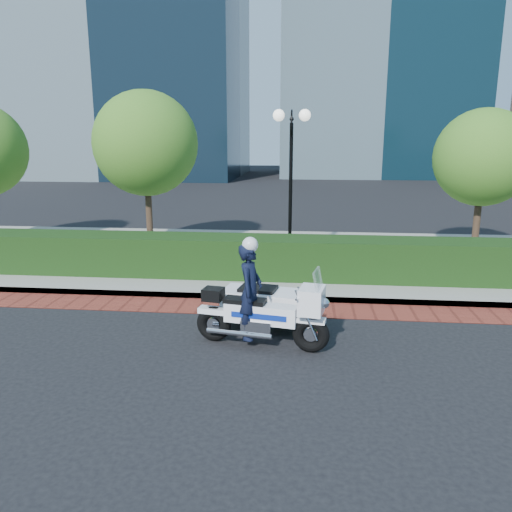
# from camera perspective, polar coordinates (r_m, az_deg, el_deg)

# --- Properties ---
(ground) EXTENTS (120.00, 120.00, 0.00)m
(ground) POSITION_cam_1_polar(r_m,az_deg,el_deg) (9.55, -3.37, -8.83)
(ground) COLOR black
(ground) RESTS_ON ground
(brick_strip) EXTENTS (60.00, 1.00, 0.01)m
(brick_strip) POSITION_cam_1_polar(r_m,az_deg,el_deg) (10.94, -2.13, -5.86)
(brick_strip) COLOR maroon
(brick_strip) RESTS_ON ground
(sidewalk) EXTENTS (60.00, 8.00, 0.15)m
(sidewalk) POSITION_cam_1_polar(r_m,az_deg,el_deg) (15.22, 0.18, -0.08)
(sidewalk) COLOR gray
(sidewalk) RESTS_ON ground
(hedge_main) EXTENTS (18.00, 1.20, 1.00)m
(hedge_main) POSITION_cam_1_polar(r_m,az_deg,el_deg) (12.76, -0.87, -0.04)
(hedge_main) COLOR black
(hedge_main) RESTS_ON sidewalk
(lamppost) EXTENTS (1.02, 0.70, 4.21)m
(lamppost) POSITION_cam_1_polar(r_m,az_deg,el_deg) (13.95, 4.02, 10.66)
(lamppost) COLOR black
(lamppost) RESTS_ON sidewalk
(tree_b) EXTENTS (3.20, 3.20, 4.89)m
(tree_b) POSITION_cam_1_polar(r_m,az_deg,el_deg) (16.01, -12.50, 12.42)
(tree_b) COLOR #332319
(tree_b) RESTS_ON sidewalk
(tree_c) EXTENTS (2.80, 2.80, 4.30)m
(tree_c) POSITION_cam_1_polar(r_m,az_deg,el_deg) (16.06, 24.53, 10.18)
(tree_c) COLOR #332319
(tree_c) RESTS_ON sidewalk
(police_motorcycle) EXTENTS (2.42, 1.93, 1.97)m
(police_motorcycle) POSITION_cam_1_polar(r_m,az_deg,el_deg) (9.09, 0.56, -5.45)
(police_motorcycle) COLOR black
(police_motorcycle) RESTS_ON ground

